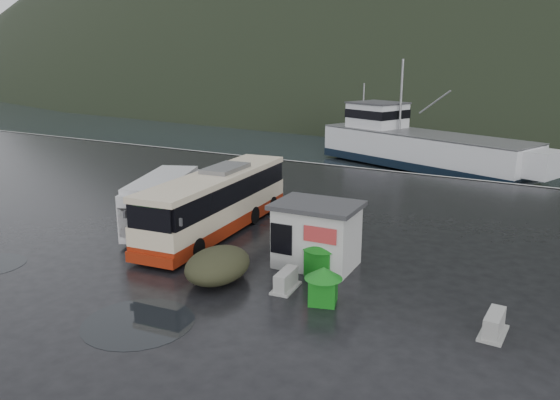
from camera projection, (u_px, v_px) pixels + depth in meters
The scene contains 14 objects.
ground at pixel (206, 246), 24.39m from camera, with size 160.00×160.00×0.00m, color black.
harbor_water at pixel (517, 96), 116.95m from camera, with size 300.00×180.00×0.02m, color black.
quay_edge at pixel (366, 169), 41.22m from camera, with size 160.00×0.60×1.50m, color #999993.
coach_bus at pixel (218, 231), 26.47m from camera, with size 2.78×10.91×3.08m, color beige, non-canonical shape.
white_van at pixel (165, 228), 26.93m from camera, with size 2.16×6.27×2.62m, color silver, non-canonical shape.
waste_bin_left at pixel (321, 273), 21.31m from camera, with size 1.08×1.08×1.50m, color #137017, non-canonical shape.
waste_bin_right at pixel (323, 303), 18.76m from camera, with size 0.95×0.95×1.31m, color #137017, non-canonical shape.
dome_tent at pixel (218, 280), 20.65m from camera, with size 2.24×3.13×1.23m, color #2C2D1B, non-canonical shape.
ticket_kiosk at pixel (316, 265), 22.14m from camera, with size 3.35×2.54×2.62m, color beige, non-canonical shape.
jersey_barrier_a at pixel (286, 289), 19.87m from camera, with size 0.71×1.42×0.71m, color #999993, non-canonical shape.
jersey_barrier_b at pixel (333, 271), 21.57m from camera, with size 0.71×1.42×0.71m, color #999993, non-canonical shape.
jersey_barrier_c at pixel (493, 335), 16.62m from camera, with size 0.71×1.42×0.71m, color #999993, non-canonical shape.
fishing_trawler at pixel (422, 153), 48.19m from camera, with size 23.19×5.11×9.28m, color silver, non-canonical shape.
puddles at pixel (78, 299), 19.07m from camera, with size 11.89×3.90×0.01m.
Camera 1 is at (14.27, -18.42, 8.20)m, focal length 35.00 mm.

